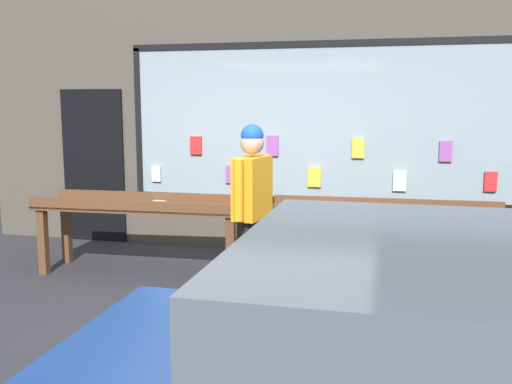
% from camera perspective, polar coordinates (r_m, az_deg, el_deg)
% --- Properties ---
extents(ground_plane, '(40.00, 40.00, 0.00)m').
position_cam_1_polar(ground_plane, '(5.38, -2.15, -11.84)').
color(ground_plane, '#2D2D33').
extents(shopfront_facade, '(8.38, 0.29, 3.33)m').
position_cam_1_polar(shopfront_facade, '(7.37, 2.81, 6.88)').
color(shopfront_facade, '#4C473D').
rests_on(shopfront_facade, ground_plane).
extents(display_table_left, '(2.39, 0.74, 0.88)m').
position_cam_1_polar(display_table_left, '(6.49, -11.37, -1.96)').
color(display_table_left, brown).
rests_on(display_table_left, ground_plane).
extents(display_table_right, '(2.38, 0.69, 0.91)m').
position_cam_1_polar(display_table_right, '(5.91, 12.84, -2.83)').
color(display_table_right, brown).
rests_on(display_table_right, ground_plane).
extents(person_browsing, '(0.31, 0.66, 1.71)m').
position_cam_1_polar(person_browsing, '(5.38, -0.38, -0.73)').
color(person_browsing, black).
rests_on(person_browsing, ground_plane).
extents(small_dog, '(0.29, 0.56, 0.47)m').
position_cam_1_polar(small_dog, '(5.35, 3.72, -8.35)').
color(small_dog, white).
rests_on(small_dog, ground_plane).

